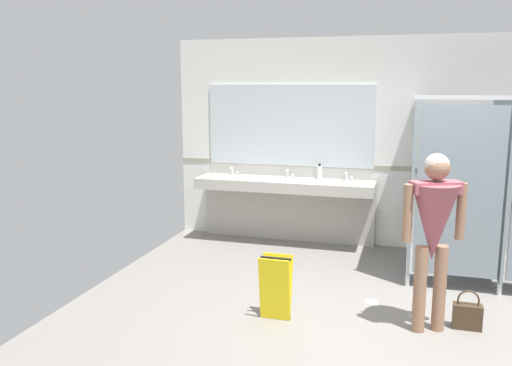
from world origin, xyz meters
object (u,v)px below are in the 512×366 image
object	(u,v)px
handbag	(467,315)
wet_floor_sign	(276,287)
soap_dispenser	(319,172)
person_standing	(434,222)

from	to	relation	value
handbag	wet_floor_sign	world-z (taller)	wet_floor_sign
soap_dispenser	person_standing	bearing A→B (deg)	-59.61
person_standing	handbag	world-z (taller)	person_standing
handbag	wet_floor_sign	distance (m)	1.70
person_standing	soap_dispenser	size ratio (longest dim) A/B	7.41
person_standing	soap_dispenser	xyz separation A→B (m)	(-1.37, 2.33, -0.00)
soap_dispenser	wet_floor_sign	bearing A→B (deg)	-89.24
person_standing	wet_floor_sign	size ratio (longest dim) A/B	2.62
handbag	soap_dispenser	bearing A→B (deg)	127.76
soap_dispenser	wet_floor_sign	xyz separation A→B (m)	(0.03, -2.48, -0.66)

